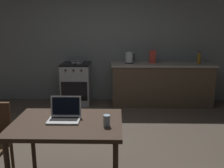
{
  "coord_description": "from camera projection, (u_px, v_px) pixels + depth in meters",
  "views": [
    {
      "loc": [
        0.36,
        -3.14,
        1.71
      ],
      "look_at": [
        0.28,
        0.62,
        0.81
      ],
      "focal_mm": 40.24,
      "sensor_mm": 36.0,
      "label": 1
    }
  ],
  "objects": [
    {
      "name": "electric_kettle",
      "position": [
        129.0,
        58.0,
        5.31
      ],
      "size": [
        0.2,
        0.18,
        0.25
      ],
      "color": "black",
      "rests_on": "kitchen_counter"
    },
    {
      "name": "kitchen_counter",
      "position": [
        161.0,
        84.0,
        5.42
      ],
      "size": [
        2.16,
        0.64,
        0.9
      ],
      "color": "#4C3D2D",
      "rests_on": "ground_plane"
    },
    {
      "name": "bottle",
      "position": [
        199.0,
        58.0,
        5.23
      ],
      "size": [
        0.08,
        0.08,
        0.27
      ],
      "color": "#8C601E",
      "rests_on": "kitchen_counter"
    },
    {
      "name": "dining_table",
      "position": [
        68.0,
        129.0,
        2.55
      ],
      "size": [
        1.1,
        0.8,
        0.75
      ],
      "color": "#332319",
      "rests_on": "ground_plane"
    },
    {
      "name": "drinking_glass",
      "position": [
        107.0,
        121.0,
        2.41
      ],
      "size": [
        0.07,
        0.07,
        0.11
      ],
      "color": "#99B7C6",
      "rests_on": "dining_table"
    },
    {
      "name": "ground_plane",
      "position": [
        90.0,
        152.0,
        3.45
      ],
      "size": [
        12.0,
        12.0,
        0.0
      ],
      "primitive_type": "plane",
      "color": "#473D33"
    },
    {
      "name": "stove_oven",
      "position": [
        76.0,
        84.0,
        5.46
      ],
      "size": [
        0.6,
        0.62,
        0.9
      ],
      "color": "gray",
      "rests_on": "ground_plane"
    },
    {
      "name": "laptop",
      "position": [
        65.0,
        115.0,
        2.58
      ],
      "size": [
        0.32,
        0.26,
        0.23
      ],
      "rotation": [
        0.0,
        0.0,
        0.17
      ],
      "color": "silver",
      "rests_on": "dining_table"
    },
    {
      "name": "frying_pan",
      "position": [
        77.0,
        62.0,
        5.32
      ],
      "size": [
        0.26,
        0.43,
        0.05
      ],
      "color": "gray",
      "rests_on": "stove_oven"
    },
    {
      "name": "back_wall",
      "position": [
        114.0,
        43.0,
        5.59
      ],
      "size": [
        6.4,
        0.1,
        2.6
      ],
      "primitive_type": "cube",
      "color": "slate",
      "rests_on": "ground_plane"
    },
    {
      "name": "cereal_box",
      "position": [
        153.0,
        57.0,
        5.31
      ],
      "size": [
        0.13,
        0.05,
        0.27
      ],
      "color": "#B2382D",
      "rests_on": "kitchen_counter"
    }
  ]
}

